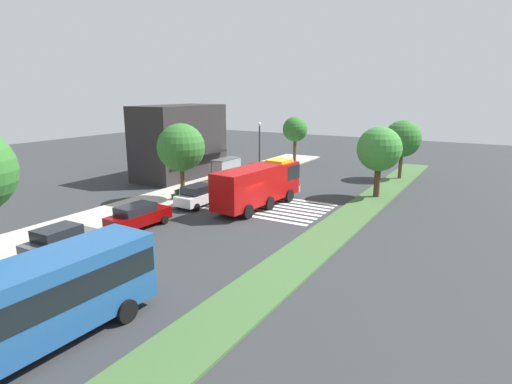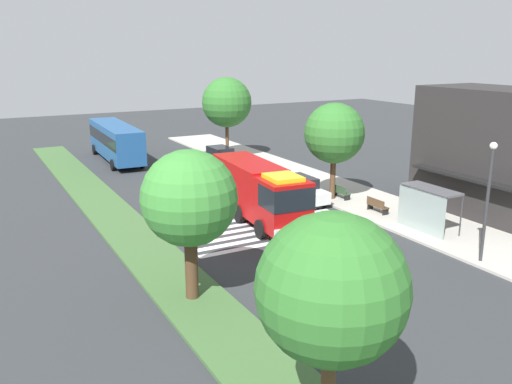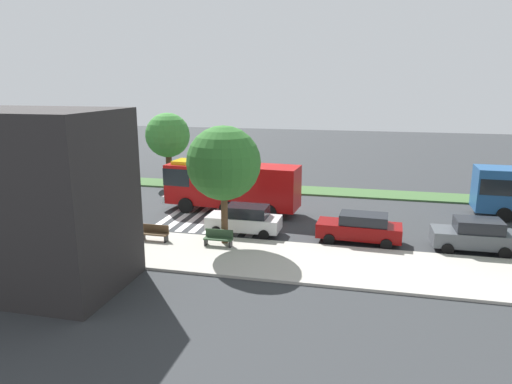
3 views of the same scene
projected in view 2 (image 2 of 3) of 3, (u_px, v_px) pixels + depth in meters
The scene contains 18 objects.
ground_plane at pixel (238, 211), 34.86m from camera, with size 120.00×120.00×0.00m, color #2D3033.
sidewalk at pixel (345, 194), 38.85m from camera, with size 60.00×5.40×0.14m, color #ADA89E.
median_strip at pixel (125, 228), 31.38m from camera, with size 60.00×3.00×0.14m, color #3D6033.
crosswalk at pixel (261, 224), 32.35m from camera, with size 6.75×10.70×0.01m.
fire_truck at pixel (260, 190), 32.23m from camera, with size 9.85×3.31×3.58m.
parked_car_west at pixel (221, 157), 47.65m from camera, with size 4.30×2.16×1.81m.
parked_car_mid at pixel (253, 171), 42.50m from camera, with size 4.84×2.20×1.72m.
parked_car_east at pixel (301, 190), 36.70m from camera, with size 4.48×2.09×1.79m.
transit_bus at pixel (116, 139), 50.10m from camera, with size 11.90×3.14×3.42m.
bus_stop_shelter at pixel (426, 201), 30.41m from camera, with size 3.50×1.40×2.46m.
bench_near_shelter at pixel (377, 205), 34.13m from camera, with size 1.60×0.50×0.90m.
bench_west_of_shelter at pixel (340, 192), 37.39m from camera, with size 1.60×0.50×0.90m.
street_lamp at pixel (488, 192), 25.52m from camera, with size 0.36×0.36×5.91m.
storefront_building at pixel (505, 154), 32.90m from camera, with size 10.54×6.07×7.93m.
sidewalk_tree_far_west at pixel (227, 102), 50.27m from camera, with size 4.67×4.67×7.57m.
sidewalk_tree_west at pixel (334, 133), 36.23m from camera, with size 4.10×4.10×6.64m.
median_tree_far_west at pixel (189, 199), 21.45m from camera, with size 3.93×3.93×6.29m.
median_tree_west at pixel (332, 289), 13.39m from camera, with size 3.92×3.92×6.27m.
Camera 2 is at (29.79, -15.02, 10.25)m, focal length 37.62 mm.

